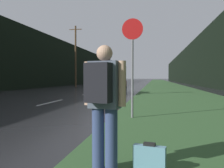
% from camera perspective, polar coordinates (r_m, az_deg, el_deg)
% --- Properties ---
extents(grass_verge, '(6.00, 240.00, 0.02)m').
position_cam_1_polar(grass_verge, '(38.87, 12.61, -0.38)').
color(grass_verge, '#33562D').
rests_on(grass_verge, ground_plane).
extents(lane_stripe_c, '(0.12, 3.00, 0.01)m').
position_cam_1_polar(lane_stripe_c, '(12.69, -14.45, -4.28)').
color(lane_stripe_c, silver).
rests_on(lane_stripe_c, ground_plane).
extents(lane_stripe_d, '(0.12, 3.00, 0.01)m').
position_cam_1_polar(lane_stripe_d, '(19.25, -5.71, -2.28)').
color(lane_stripe_d, silver).
rests_on(lane_stripe_d, ground_plane).
extents(lane_stripe_e, '(0.12, 3.00, 0.01)m').
position_cam_1_polar(lane_stripe_e, '(26.04, -1.48, -1.28)').
color(lane_stripe_e, silver).
rests_on(lane_stripe_e, ground_plane).
extents(lane_stripe_f, '(0.12, 3.00, 0.01)m').
position_cam_1_polar(lane_stripe_f, '(32.92, 1.00, -0.70)').
color(lane_stripe_f, silver).
rests_on(lane_stripe_f, ground_plane).
extents(treeline_far_side, '(2.00, 140.00, 7.12)m').
position_cam_1_polar(treeline_far_side, '(51.17, -7.05, 4.07)').
color(treeline_far_side, black).
rests_on(treeline_far_side, ground_plane).
extents(treeline_near_side, '(2.00, 140.00, 7.87)m').
position_cam_1_polar(treeline_near_side, '(49.48, 19.13, 4.51)').
color(treeline_near_side, black).
rests_on(treeline_near_side, ground_plane).
extents(utility_pole_far, '(1.80, 0.24, 8.58)m').
position_cam_1_polar(utility_pole_far, '(34.03, -8.75, 6.81)').
color(utility_pole_far, '#4C3823').
rests_on(utility_pole_far, ground_plane).
extents(stop_sign, '(0.66, 0.07, 3.13)m').
position_cam_1_polar(stop_sign, '(7.49, 4.92, 6.21)').
color(stop_sign, slate).
rests_on(stop_sign, ground_plane).
extents(hitchhiker_with_backpack, '(0.58, 0.47, 1.71)m').
position_cam_1_polar(hitchhiker_with_backpack, '(3.14, -2.07, -3.84)').
color(hitchhiker_with_backpack, navy).
rests_on(hitchhiker_with_backpack, ground_plane).
extents(suitcase, '(0.45, 0.19, 0.40)m').
position_cam_1_polar(suitcase, '(3.38, 8.99, -17.29)').
color(suitcase, '#6093A8').
rests_on(suitcase, ground_plane).
extents(car_passing_near, '(1.89, 4.49, 1.50)m').
position_cam_1_polar(car_passing_near, '(18.97, 0.11, -0.08)').
color(car_passing_near, maroon).
rests_on(car_passing_near, ground_plane).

